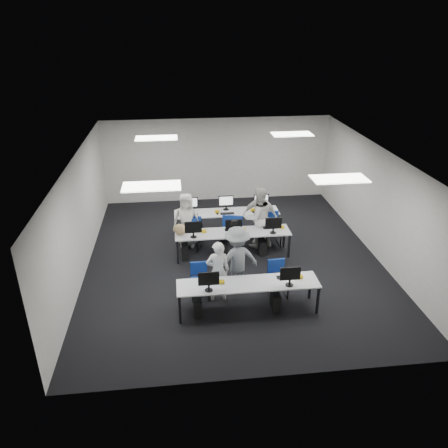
{
  "coord_description": "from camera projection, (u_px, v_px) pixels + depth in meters",
  "views": [
    {
      "loc": [
        -1.49,
        -10.55,
        6.12
      ],
      "look_at": [
        -0.25,
        0.18,
        1.0
      ],
      "focal_mm": 35.0,
      "sensor_mm": 36.0,
      "label": 1
    }
  ],
  "objects": [
    {
      "name": "dslr_camera",
      "position": [
        234.0,
        222.0,
        10.24
      ],
      "size": [
        0.18,
        0.21,
        0.1
      ],
      "primitive_type": "cube",
      "rotation": [
        0.0,
        0.0,
        3.39
      ],
      "color": "black",
      "rests_on": "photographer"
    },
    {
      "name": "student_3",
      "position": [
        260.0,
        216.0,
        12.74
      ],
      "size": [
        1.1,
        0.77,
        1.74
      ],
      "primitive_type": "imported",
      "rotation": [
        0.0,
        0.0,
        -0.38
      ],
      "color": "#B8B7AE",
      "rests_on": "ground"
    },
    {
      "name": "chair_5",
      "position": [
        192.0,
        235.0,
        12.94
      ],
      "size": [
        0.54,
        0.57,
        0.91
      ],
      "rotation": [
        0.0,
        0.0,
        -0.23
      ],
      "color": "navy",
      "rests_on": "ground"
    },
    {
      "name": "student_1",
      "position": [
        258.0,
        218.0,
        12.55
      ],
      "size": [
        1.01,
        0.87,
        1.82
      ],
      "primitive_type": "imported",
      "rotation": [
        0.0,
        0.0,
        3.36
      ],
      "color": "#B8B7AE",
      "rests_on": "ground"
    },
    {
      "name": "student_2",
      "position": [
        187.0,
        220.0,
        12.62
      ],
      "size": [
        0.86,
        0.63,
        1.63
      ],
      "primitive_type": "imported",
      "rotation": [
        0.0,
        0.0,
        -0.14
      ],
      "color": "#B8B7AE",
      "rests_on": "ground"
    },
    {
      "name": "student_0",
      "position": [
        218.0,
        271.0,
        10.17
      ],
      "size": [
        0.58,
        0.39,
        1.54
      ],
      "primitive_type": "imported",
      "rotation": [
        0.0,
        0.0,
        3.19
      ],
      "color": "#B8B7AE",
      "rests_on": "ground"
    },
    {
      "name": "equipment_mid",
      "position": [
        226.0,
        245.0,
        12.23
      ],
      "size": [
        2.91,
        0.41,
        1.19
      ],
      "color": "white",
      "rests_on": "desk_mid"
    },
    {
      "name": "photographer",
      "position": [
        237.0,
        260.0,
        10.48
      ],
      "size": [
        1.23,
        0.89,
        1.71
      ],
      "primitive_type": "imported",
      "rotation": [
        0.0,
        0.0,
        3.39
      ],
      "color": "slate",
      "rests_on": "ground"
    },
    {
      "name": "desk_mid",
      "position": [
        233.0,
        234.0,
        12.13
      ],
      "size": [
        3.2,
        0.7,
        0.73
      ],
      "color": "#B2B3B6",
      "rests_on": "ground"
    },
    {
      "name": "ceiling_panels",
      "position": [
        235.0,
        155.0,
        10.97
      ],
      "size": [
        5.2,
        4.6,
        0.02
      ],
      "color": "white",
      "rests_on": "room"
    },
    {
      "name": "equipment_front",
      "position": [
        240.0,
        298.0,
        9.9
      ],
      "size": [
        2.51,
        0.41,
        1.19
      ],
      "color": "#0C489F",
      "rests_on": "desk_front"
    },
    {
      "name": "chair_7",
      "position": [
        263.0,
        231.0,
        13.2
      ],
      "size": [
        0.49,
        0.52,
        0.83
      ],
      "rotation": [
        0.0,
        0.0,
        0.2
      ],
      "color": "navy",
      "rests_on": "ground"
    },
    {
      "name": "chair_0",
      "position": [
        200.0,
        287.0,
        10.47
      ],
      "size": [
        0.44,
        0.47,
        0.86
      ],
      "rotation": [
        0.0,
        0.0,
        0.03
      ],
      "color": "navy",
      "rests_on": "ground"
    },
    {
      "name": "chair_6",
      "position": [
        231.0,
        232.0,
        13.11
      ],
      "size": [
        0.59,
        0.61,
        0.9
      ],
      "rotation": [
        0.0,
        0.0,
        -0.37
      ],
      "color": "navy",
      "rests_on": "ground"
    },
    {
      "name": "desk_front",
      "position": [
        248.0,
        285.0,
        9.8
      ],
      "size": [
        3.2,
        0.7,
        0.73
      ],
      "color": "#B2B3B6",
      "rests_on": "ground"
    },
    {
      "name": "equipment_back",
      "position": [
        233.0,
        222.0,
        13.56
      ],
      "size": [
        2.91,
        0.41,
        1.19
      ],
      "color": "white",
      "rests_on": "desk_back"
    },
    {
      "name": "chair_4",
      "position": [
        272.0,
        235.0,
        12.91
      ],
      "size": [
        0.49,
        0.53,
        0.98
      ],
      "rotation": [
        0.0,
        0.0,
        0.03
      ],
      "color": "navy",
      "rests_on": "ground"
    },
    {
      "name": "chair_3",
      "position": [
        234.0,
        238.0,
        12.71
      ],
      "size": [
        0.58,
        0.61,
        0.94
      ],
      "rotation": [
        0.0,
        0.0,
        -0.28
      ],
      "color": "navy",
      "rests_on": "ground"
    },
    {
      "name": "handbag",
      "position": [
        180.0,
        229.0,
        11.92
      ],
      "size": [
        0.44,
        0.35,
        0.31
      ],
      "primitive_type": "ellipsoid",
      "rotation": [
        0.0,
        0.0,
        -0.33
      ],
      "color": "tan",
      "rests_on": "desk_mid"
    },
    {
      "name": "chair_2",
      "position": [
        192.0,
        239.0,
        12.7
      ],
      "size": [
        0.61,
        0.63,
        0.94
      ],
      "rotation": [
        0.0,
        0.0,
        -0.37
      ],
      "color": "navy",
      "rests_on": "ground"
    },
    {
      "name": "desk_back",
      "position": [
        227.0,
        213.0,
        13.39
      ],
      "size": [
        3.2,
        0.7,
        0.73
      ],
      "color": "#B2B3B6",
      "rests_on": "ground"
    },
    {
      "name": "room",
      "position": [
        234.0,
        209.0,
        11.6
      ],
      "size": [
        9.0,
        9.02,
        3.0
      ],
      "color": "black",
      "rests_on": "ground"
    },
    {
      "name": "chair_1",
      "position": [
        277.0,
        285.0,
        10.53
      ],
      "size": [
        0.47,
        0.51,
        0.89
      ],
      "rotation": [
        0.0,
        0.0,
        0.07
      ],
      "color": "navy",
      "rests_on": "ground"
    }
  ]
}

